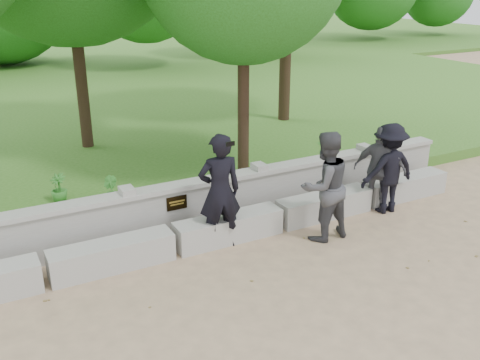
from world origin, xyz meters
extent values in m
plane|color=tan|center=(0.00, 0.00, 0.00)|extent=(80.00, 80.00, 0.00)
cube|color=#316118|center=(0.00, 14.00, 0.12)|extent=(40.00, 22.00, 0.25)
cube|color=#A7A59E|center=(-1.00, 1.90, 0.23)|extent=(1.90, 0.45, 0.45)
cube|color=#A7A59E|center=(1.00, 1.90, 0.23)|extent=(1.90, 0.45, 0.45)
cube|color=#A7A59E|center=(3.00, 1.90, 0.23)|extent=(1.90, 0.45, 0.45)
cube|color=#A7A59E|center=(5.00, 1.90, 0.23)|extent=(1.90, 0.45, 0.45)
cube|color=#9D9B95|center=(0.00, 2.60, 0.41)|extent=(12.50, 0.25, 0.82)
cube|color=#A7A59E|center=(0.00, 2.60, 0.86)|extent=(12.50, 0.35, 0.08)
cube|color=black|center=(0.30, 2.46, 0.62)|extent=(0.36, 0.02, 0.24)
imported|color=black|center=(0.79, 1.80, 0.97)|extent=(0.77, 0.57, 1.94)
cube|color=black|center=(0.79, 1.41, 1.88)|extent=(0.14, 0.04, 0.07)
imported|color=#3D3D42|center=(2.46, 1.23, 0.94)|extent=(0.95, 0.75, 1.89)
imported|color=black|center=(4.20, 1.58, 0.86)|extent=(1.15, 0.71, 1.73)
imported|color=#45454A|center=(4.08, 1.68, 0.83)|extent=(0.91, 1.02, 1.66)
cylinder|color=#382619|center=(0.01, 7.70, 2.32)|extent=(0.28, 0.28, 4.15)
cylinder|color=#382619|center=(2.48, 4.10, 2.02)|extent=(0.24, 0.24, 3.54)
cylinder|color=#382619|center=(5.80, 7.67, 2.70)|extent=(0.33, 0.33, 4.89)
imported|color=#347C2A|center=(-0.49, 3.76, 0.53)|extent=(0.33, 0.36, 0.55)
imported|color=#347C2A|center=(4.20, 3.30, 0.58)|extent=(0.70, 0.64, 0.66)
imported|color=#347C2A|center=(-1.29, 4.39, 0.52)|extent=(0.41, 0.40, 0.54)
camera|label=1|loc=(-2.70, -5.39, 4.20)|focal=40.00mm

